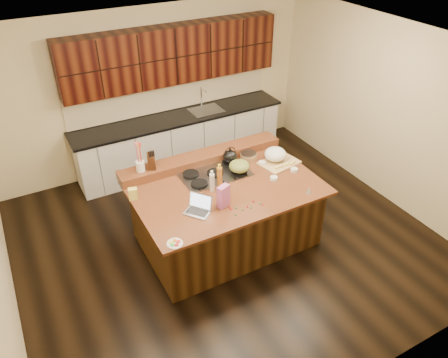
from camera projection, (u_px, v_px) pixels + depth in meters
room at (226, 158)px, 5.43m from camera, size 5.52×5.02×2.72m
island at (226, 214)px, 5.92m from camera, size 2.40×1.60×0.92m
back_ledge at (202, 158)px, 6.15m from camera, size 2.40×0.30×0.12m
cooktop at (215, 174)px, 5.88m from camera, size 0.92×0.52×0.05m
back_counter at (178, 113)px, 7.38m from camera, size 3.70×0.66×2.40m
kettle at (230, 157)px, 6.03m from camera, size 0.25×0.25×0.18m
green_bowl at (239, 166)px, 5.84m from camera, size 0.32×0.32×0.15m
laptop at (199, 207)px, 5.20m from camera, size 0.37×0.38×0.21m
oil_bottle at (220, 177)px, 5.61m from camera, size 0.08×0.08×0.27m
vinegar_bottle at (212, 182)px, 5.51m from camera, size 0.08×0.08×0.25m
wooden_tray at (276, 156)px, 6.12m from camera, size 0.58×0.47×0.21m
ramekin_a at (274, 178)px, 5.78m from camera, size 0.12×0.12×0.04m
ramekin_b at (294, 170)px, 5.95m from camera, size 0.10×0.10×0.04m
ramekin_c at (262, 163)px, 6.10m from camera, size 0.10×0.10×0.04m
strainer_bowl at (249, 157)px, 6.20m from camera, size 0.31×0.31×0.09m
kitchen_timer at (309, 190)px, 5.53m from camera, size 0.11×0.11×0.07m
pink_bag at (223, 196)px, 5.23m from camera, size 0.18×0.13×0.29m
candy_plate at (175, 244)px, 4.74m from camera, size 0.20×0.20×0.01m
package_box at (133, 194)px, 5.39m from camera, size 0.13×0.10×0.15m
utensil_crock at (140, 166)px, 5.72m from camera, size 0.14×0.14×0.14m
knife_block at (151, 161)px, 5.76m from camera, size 0.14×0.18×0.20m
gumdrop_0 at (230, 207)px, 5.27m from camera, size 0.02×0.02×0.02m
gumdrop_1 at (242, 210)px, 5.23m from camera, size 0.02×0.02×0.02m
gumdrop_2 at (263, 205)px, 5.32m from camera, size 0.02×0.02×0.02m
gumdrop_3 at (236, 215)px, 5.15m from camera, size 0.02×0.02×0.02m
gumdrop_4 at (231, 209)px, 5.24m from camera, size 0.02×0.02×0.02m
gumdrop_5 at (260, 204)px, 5.34m from camera, size 0.02×0.02×0.02m
gumdrop_6 at (248, 207)px, 5.29m from camera, size 0.02×0.02×0.02m
gumdrop_7 at (251, 208)px, 5.27m from camera, size 0.02×0.02×0.02m
gumdrop_8 at (253, 201)px, 5.37m from camera, size 0.02×0.02×0.02m
gumdrop_9 at (236, 208)px, 5.26m from camera, size 0.02×0.02×0.02m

